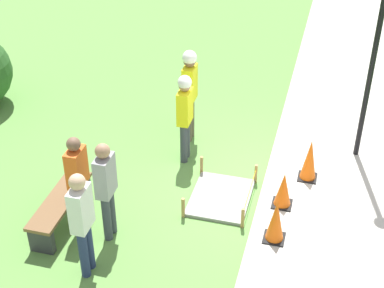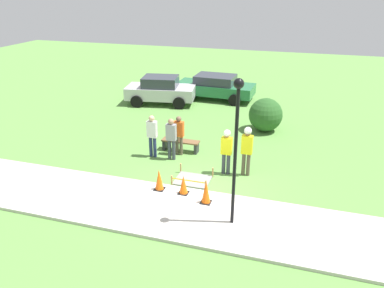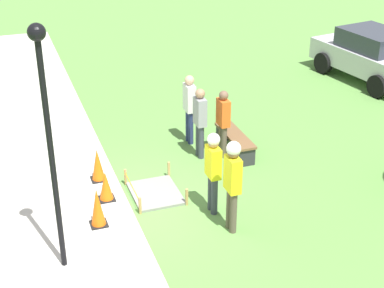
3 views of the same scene
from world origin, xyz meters
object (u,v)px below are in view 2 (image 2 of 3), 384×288
at_px(bystander_in_gray_shirt, 152,134).
at_px(parked_car_silver, 161,90).
at_px(traffic_cone_far_patch, 183,185).
at_px(traffic_cone_near_patch, 159,180).
at_px(worker_assistant, 247,146).
at_px(bystander_in_white_shirt, 171,137).
at_px(lamppost_near, 236,135).
at_px(worker_supervisor, 227,148).
at_px(park_bench, 181,144).
at_px(parked_car_green, 215,87).
at_px(traffic_cone_sidewalk_edge, 206,192).
at_px(bystander_in_orange_shirt, 179,133).

distance_m(bystander_in_gray_shirt, parked_car_silver, 7.46).
xyz_separation_m(traffic_cone_far_patch, bystander_in_gray_shirt, (-2.20, 2.62, 0.61)).
xyz_separation_m(traffic_cone_near_patch, worker_assistant, (2.64, 2.10, 0.71)).
distance_m(bystander_in_gray_shirt, bystander_in_white_shirt, 0.84).
relative_size(lamppost_near, parked_car_silver, 1.03).
distance_m(worker_supervisor, bystander_in_white_shirt, 2.46).
distance_m(park_bench, parked_car_green, 8.13).
bearing_deg(worker_supervisor, traffic_cone_sidewalk_edge, -93.66).
bearing_deg(bystander_in_orange_shirt, parked_car_green, 93.47).
relative_size(traffic_cone_sidewalk_edge, park_bench, 0.50).
xyz_separation_m(traffic_cone_sidewalk_edge, parked_car_green, (-2.61, 11.94, 0.28)).
height_order(bystander_in_orange_shirt, parked_car_green, bystander_in_orange_shirt).
bearing_deg(parked_car_silver, bystander_in_orange_shirt, -72.29).
bearing_deg(worker_supervisor, traffic_cone_near_patch, -133.73).
relative_size(bystander_in_orange_shirt, lamppost_near, 0.39).
height_order(traffic_cone_sidewalk_edge, bystander_in_gray_shirt, bystander_in_gray_shirt).
xyz_separation_m(bystander_in_gray_shirt, parked_car_green, (0.47, 8.97, -0.25)).
xyz_separation_m(park_bench, worker_assistant, (3.04, -1.38, 0.84)).
distance_m(traffic_cone_sidewalk_edge, park_bench, 4.40).
bearing_deg(parked_car_green, bystander_in_white_shirt, -85.31).
distance_m(traffic_cone_far_patch, parked_car_green, 11.72).
height_order(traffic_cone_far_patch, parked_car_green, parked_car_green).
distance_m(traffic_cone_far_patch, worker_supervisor, 2.34).
relative_size(worker_assistant, parked_car_silver, 0.45).
height_order(traffic_cone_far_patch, worker_assistant, worker_assistant).
bearing_deg(park_bench, parked_car_green, 93.23).
xyz_separation_m(traffic_cone_sidewalk_edge, bystander_in_orange_shirt, (-2.10, 3.48, 0.46)).
xyz_separation_m(traffic_cone_sidewalk_edge, worker_supervisor, (0.15, 2.35, 0.57)).
xyz_separation_m(lamppost_near, parked_car_green, (-3.64, 12.76, -2.13)).
xyz_separation_m(parked_car_green, parked_car_silver, (-2.86, -1.91, 0.06)).
bearing_deg(lamppost_near, park_bench, 124.34).
bearing_deg(worker_supervisor, bystander_in_gray_shirt, 169.14).
distance_m(bystander_in_white_shirt, parked_car_green, 9.01).
bearing_deg(parked_car_silver, traffic_cone_far_patch, -74.17).
relative_size(traffic_cone_far_patch, bystander_in_gray_shirt, 0.36).
bearing_deg(worker_assistant, lamppost_near, -87.53).
bearing_deg(park_bench, worker_supervisor, -32.77).
relative_size(worker_supervisor, parked_car_green, 0.37).
height_order(worker_supervisor, parked_car_silver, worker_supervisor).
height_order(bystander_in_white_shirt, parked_car_silver, bystander_in_white_shirt).
distance_m(bystander_in_orange_shirt, lamppost_near, 5.67).
bearing_deg(traffic_cone_near_patch, worker_assistant, 38.49).
height_order(traffic_cone_sidewalk_edge, parked_car_silver, parked_car_silver).
bearing_deg(parked_car_silver, worker_supervisor, -63.34).
relative_size(traffic_cone_near_patch, worker_assistant, 0.39).
height_order(traffic_cone_near_patch, worker_supervisor, worker_supervisor).
height_order(worker_supervisor, lamppost_near, lamppost_near).
bearing_deg(traffic_cone_near_patch, parked_car_green, 94.21).
bearing_deg(bystander_in_white_shirt, bystander_in_orange_shirt, 75.22).
distance_m(park_bench, lamppost_near, 6.20).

